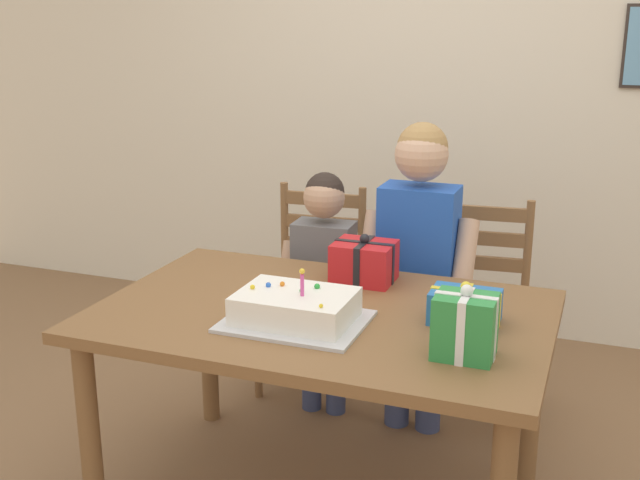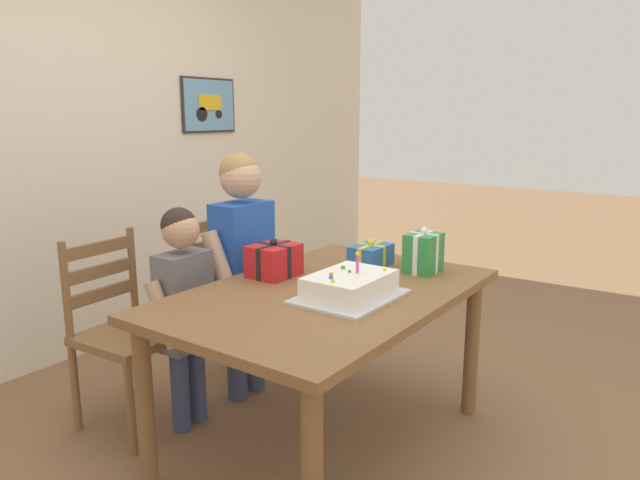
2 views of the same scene
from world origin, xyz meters
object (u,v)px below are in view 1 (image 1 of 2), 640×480
at_px(gift_box_corner_small, 465,307).
at_px(chair_right, 478,308).
at_px(dining_table, 322,335).
at_px(gift_box_red_large, 364,262).
at_px(gift_box_beside_cake, 465,326).
at_px(chair_left, 314,287).
at_px(birthday_cake, 296,309).
at_px(child_younger, 324,271).
at_px(child_older, 418,249).

distance_m(gift_box_corner_small, chair_right, 0.90).
bearing_deg(dining_table, gift_box_red_large, 83.19).
height_order(gift_box_beside_cake, gift_box_corner_small, gift_box_beside_cake).
relative_size(chair_left, chair_right, 1.00).
height_order(birthday_cake, child_younger, child_younger).
bearing_deg(chair_right, birthday_cake, -111.69).
relative_size(birthday_cake, child_older, 0.34).
distance_m(gift_box_red_large, gift_box_beside_cake, 0.71).
height_order(gift_box_red_large, child_older, child_older).
relative_size(birthday_cake, child_younger, 0.41).
distance_m(birthday_cake, chair_right, 1.16).
height_order(birthday_cake, chair_right, birthday_cake).
bearing_deg(gift_box_beside_cake, dining_table, 158.37).
distance_m(gift_box_red_large, child_older, 0.34).
xyz_separation_m(birthday_cake, gift_box_beside_cake, (0.55, -0.06, 0.04)).
bearing_deg(birthday_cake, gift_box_red_large, 80.44).
relative_size(gift_box_corner_small, chair_left, 0.24).
distance_m(dining_table, birthday_cake, 0.20).
bearing_deg(child_younger, gift_box_red_large, -48.85).
distance_m(birthday_cake, gift_box_beside_cake, 0.55).
bearing_deg(child_older, birthday_cake, -104.66).
distance_m(dining_table, gift_box_beside_cake, 0.57).
height_order(gift_box_red_large, gift_box_corner_small, gift_box_red_large).
distance_m(birthday_cake, gift_box_corner_small, 0.54).
bearing_deg(birthday_cake, child_younger, 104.03).
height_order(child_older, child_younger, child_older).
bearing_deg(child_younger, gift_box_beside_cake, -48.71).
bearing_deg(gift_box_corner_small, chair_right, 95.85).
bearing_deg(dining_table, chair_left, 112.92).
distance_m(birthday_cake, child_older, 0.81).
xyz_separation_m(gift_box_corner_small, chair_right, (-0.09, 0.84, -0.32)).
bearing_deg(dining_table, birthday_cake, -105.93).
bearing_deg(child_older, chair_left, 154.68).
relative_size(dining_table, chair_right, 1.62).
bearing_deg(child_younger, dining_table, -69.96).
bearing_deg(gift_box_beside_cake, child_older, 112.05).
relative_size(dining_table, gift_box_red_large, 6.67).
relative_size(gift_box_red_large, child_older, 0.17).
bearing_deg(gift_box_red_large, chair_left, 126.35).
bearing_deg(birthday_cake, gift_box_corner_small, 21.53).
bearing_deg(gift_box_corner_small, dining_table, -172.69).
bearing_deg(child_younger, chair_left, 119.59).
xyz_separation_m(gift_box_beside_cake, gift_box_corner_small, (-0.05, 0.26, -0.04)).
height_order(chair_right, child_older, child_older).
bearing_deg(chair_right, gift_box_corner_small, -84.15).
xyz_separation_m(dining_table, chair_left, (-0.38, 0.90, -0.18)).
bearing_deg(dining_table, gift_box_beside_cake, -21.63).
xyz_separation_m(chair_right, child_older, (-0.21, -0.26, 0.31)).
height_order(dining_table, chair_right, chair_right).
xyz_separation_m(gift_box_beside_cake, chair_left, (-0.89, 1.10, -0.36)).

